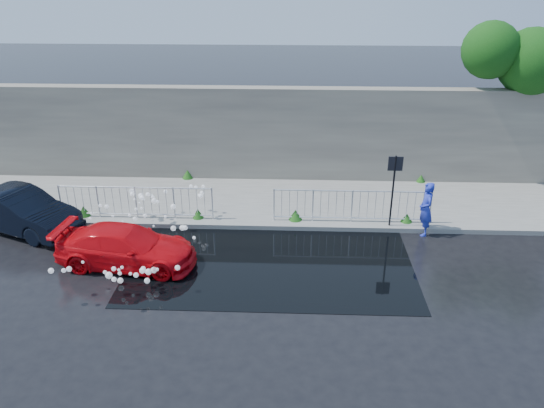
# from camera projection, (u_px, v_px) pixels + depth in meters

# --- Properties ---
(ground) EXTENTS (90.00, 90.00, 0.00)m
(ground) POSITION_uv_depth(u_px,v_px,m) (251.00, 279.00, 14.33)
(ground) COLOR black
(ground) RESTS_ON ground
(pavement) EXTENTS (30.00, 4.00, 0.15)m
(pavement) POSITION_uv_depth(u_px,v_px,m) (262.00, 201.00, 18.85)
(pavement) COLOR slate
(pavement) RESTS_ON ground
(curb) EXTENTS (30.00, 0.25, 0.16)m
(curb) POSITION_uv_depth(u_px,v_px,m) (258.00, 226.00, 17.03)
(curb) COLOR slate
(curb) RESTS_ON ground
(retaining_wall) EXTENTS (30.00, 0.60, 3.50)m
(retaining_wall) POSITION_uv_depth(u_px,v_px,m) (265.00, 134.00, 20.09)
(retaining_wall) COLOR #615A52
(retaining_wall) RESTS_ON pavement
(puddle) EXTENTS (8.00, 5.00, 0.01)m
(puddle) POSITION_uv_depth(u_px,v_px,m) (271.00, 260.00, 15.22)
(puddle) COLOR black
(puddle) RESTS_ON ground
(sign_post) EXTENTS (0.45, 0.06, 2.50)m
(sign_post) POSITION_uv_depth(u_px,v_px,m) (394.00, 180.00, 16.28)
(sign_post) COLOR black
(sign_post) RESTS_ON ground
(tree) EXTENTS (5.12, 2.41, 6.31)m
(tree) POSITION_uv_depth(u_px,v_px,m) (536.00, 54.00, 18.70)
(tree) COLOR #332114
(tree) RESTS_ON ground
(railing_left) EXTENTS (5.05, 0.05, 1.10)m
(railing_left) POSITION_uv_depth(u_px,v_px,m) (136.00, 201.00, 17.23)
(railing_left) COLOR silver
(railing_left) RESTS_ON pavement
(railing_right) EXTENTS (5.05, 0.05, 1.10)m
(railing_right) POSITION_uv_depth(u_px,v_px,m) (352.00, 205.00, 16.96)
(railing_right) COLOR silver
(railing_right) RESTS_ON pavement
(weeds) EXTENTS (12.17, 3.93, 0.35)m
(weeds) POSITION_uv_depth(u_px,v_px,m) (250.00, 201.00, 18.29)
(weeds) COLOR #154F15
(weeds) RESTS_ON pavement
(water_spray) EXTENTS (3.48, 5.66, 1.12)m
(water_spray) POSITION_uv_depth(u_px,v_px,m) (144.00, 229.00, 15.55)
(water_spray) COLOR white
(water_spray) RESTS_ON ground
(red_car) EXTENTS (4.05, 1.99, 1.13)m
(red_car) POSITION_uv_depth(u_px,v_px,m) (126.00, 247.00, 14.80)
(red_car) COLOR red
(red_car) RESTS_ON ground
(dark_car) EXTENTS (4.29, 2.87, 1.34)m
(dark_car) POSITION_uv_depth(u_px,v_px,m) (20.00, 211.00, 16.70)
(dark_car) COLOR black
(dark_car) RESTS_ON ground
(person) EXTENTS (0.45, 0.66, 1.73)m
(person) POSITION_uv_depth(u_px,v_px,m) (426.00, 209.00, 16.37)
(person) COLOR #2533BA
(person) RESTS_ON ground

